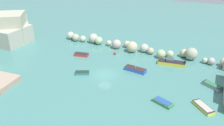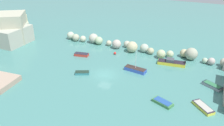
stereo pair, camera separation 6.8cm
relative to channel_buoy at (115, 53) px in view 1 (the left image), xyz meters
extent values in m
plane|color=#45817B|center=(2.14, -9.91, -0.30)|extent=(160.00, 160.00, 0.00)
cube|color=#AFAE95|center=(-29.11, -3.52, 3.47)|extent=(10.97, 10.68, 7.55)
cube|color=#AEAE8B|center=(-31.64, -0.21, 2.88)|extent=(8.91, 5.18, 6.37)
cube|color=tan|center=(-33.52, -0.16, 2.29)|extent=(8.98, 8.68, 5.20)
cube|color=#A6B297|center=(-30.12, 0.36, 1.88)|extent=(8.51, 8.46, 4.36)
cube|color=#A7A99A|center=(-26.84, -4.53, 1.91)|extent=(5.98, 8.60, 4.42)
sphere|color=#ACBBA3|center=(-15.38, 4.62, 0.72)|extent=(2.05, 2.05, 2.05)
sphere|color=#A4A98E|center=(-13.26, 3.87, 0.67)|extent=(1.94, 1.94, 1.94)
sphere|color=#B9BDA0|center=(-11.20, 4.15, 0.52)|extent=(1.64, 1.64, 1.64)
sphere|color=#B1B09E|center=(-8.27, 4.66, 0.94)|extent=(2.50, 2.50, 2.50)
sphere|color=#A4BE93|center=(-6.45, 4.20, 0.73)|extent=(2.06, 2.06, 2.06)
sphere|color=#B9B597|center=(-3.67, 4.48, 0.39)|extent=(1.39, 1.39, 1.39)
sphere|color=#B7AA9E|center=(-1.14, 3.61, 0.83)|extent=(2.27, 2.27, 2.27)
sphere|color=#B1B19A|center=(1.01, 5.31, 0.55)|extent=(1.71, 1.71, 1.71)
sphere|color=#B9B48B|center=(3.17, 3.03, 1.02)|extent=(2.66, 2.66, 2.66)
sphere|color=#A7B3A1|center=(5.87, 4.26, 0.73)|extent=(2.08, 2.08, 2.08)
sphere|color=#AEAB87|center=(7.63, 3.71, 0.48)|extent=(1.57, 1.57, 1.57)
sphere|color=#AEBE8E|center=(10.38, 2.47, 0.71)|extent=(2.02, 2.02, 2.02)
sphere|color=#ACBA95|center=(12.18, 3.70, 0.53)|extent=(1.66, 1.66, 1.66)
sphere|color=#BCB287|center=(15.07, 5.30, 0.64)|extent=(1.89, 1.89, 1.89)
sphere|color=#9FA28C|center=(16.72, 4.50, 1.08)|extent=(2.77, 2.77, 2.77)
sphere|color=#A4BBA0|center=(19.78, 3.81, 0.32)|extent=(1.24, 1.24, 1.24)
sphere|color=#B0A5A0|center=(21.09, 3.63, 0.48)|extent=(1.58, 1.58, 1.58)
sphere|color=red|center=(0.00, 0.00, 0.00)|extent=(0.61, 0.61, 0.61)
cube|color=#C5392E|center=(-6.80, -3.98, -0.01)|extent=(3.46, 1.86, 0.59)
cube|color=#252431|center=(-6.80, -3.98, 0.32)|extent=(3.39, 1.82, 0.06)
cube|color=yellow|center=(13.31, 0.14, 0.04)|extent=(5.97, 2.51, 0.69)
cube|color=black|center=(13.31, 0.14, 0.42)|extent=(5.85, 2.46, 0.06)
cube|color=#3F444C|center=(12.98, 0.11, 0.71)|extent=(1.74, 1.67, 0.64)
cube|color=black|center=(16.04, 0.45, 0.64)|extent=(0.41, 0.48, 0.50)
cube|color=blue|center=(7.21, -6.02, 0.05)|extent=(4.63, 2.08, 0.71)
cube|color=#322622|center=(7.21, -6.02, 0.43)|extent=(4.54, 2.04, 0.06)
cylinder|color=silver|center=(7.21, -6.02, 2.31)|extent=(0.10, 0.10, 3.81)
cube|color=#8C919C|center=(21.92, -6.04, -0.04)|extent=(3.77, 2.94, 0.52)
cube|color=#1B2731|center=(21.92, -6.04, 0.25)|extent=(3.69, 2.88, 0.06)
cube|color=#2D7047|center=(21.92, -6.04, 0.26)|extent=(3.20, 2.50, 0.08)
cube|color=teal|center=(-2.07, -11.53, -0.07)|extent=(3.04, 2.30, 0.47)
cube|color=#1C3127|center=(-2.07, -11.53, 0.19)|extent=(2.98, 2.25, 0.06)
cube|color=#3F7E45|center=(14.97, -14.78, -0.07)|extent=(3.67, 2.64, 0.47)
cube|color=#234C93|center=(14.97, -14.78, 0.20)|extent=(3.12, 2.25, 0.08)
cube|color=yellow|center=(21.05, -13.42, -0.07)|extent=(3.70, 3.71, 0.47)
cube|color=#2B2536|center=(21.05, -13.42, 0.19)|extent=(3.62, 3.64, 0.06)
cube|color=#ADA89E|center=(21.05, -13.42, 0.20)|extent=(3.14, 3.16, 0.08)
camera|label=1|loc=(20.38, -46.64, 22.37)|focal=37.66mm
camera|label=2|loc=(20.44, -46.61, 22.37)|focal=37.66mm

